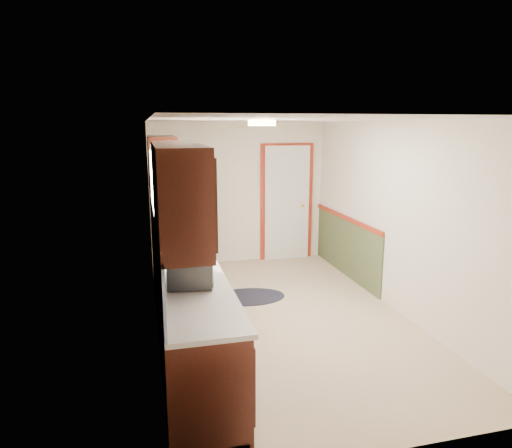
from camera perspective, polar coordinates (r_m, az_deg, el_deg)
room_shell at (r=5.44m, az=3.24°, el=0.17°), size 3.20×5.20×2.52m
kitchen_run at (r=5.04m, az=-9.42°, el=-5.55°), size 0.63×4.00×2.20m
back_wall_trim at (r=7.87m, az=5.39°, el=1.57°), size 1.12×2.30×2.08m
ceiling_fixture at (r=5.05m, az=0.75°, el=12.51°), size 0.30×0.30×0.06m
microwave at (r=4.18m, az=-8.18°, el=-4.52°), size 0.39×0.62×0.40m
refrigerator at (r=7.02m, az=-8.52°, el=0.10°), size 0.74×0.74×1.76m
rug at (r=6.41m, az=-0.99°, el=-9.08°), size 1.06×0.72×0.01m
cooktop at (r=6.32m, az=-10.07°, el=-0.64°), size 0.47×0.57×0.02m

